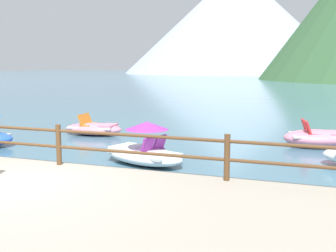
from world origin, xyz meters
name	(u,v)px	position (x,y,z in m)	size (l,w,h in m)	color
ground_plane	(262,89)	(0.00, 40.00, 0.00)	(200.00, 200.00, 0.00)	#477084
dock_railing	(59,140)	(0.00, 1.55, 0.98)	(23.92, 0.12, 0.95)	brown
pedal_boat_1	(144,150)	(1.19, 3.81, 0.38)	(2.81, 2.02, 1.19)	white
pedal_boat_2	(94,128)	(-2.49, 7.51, 0.25)	(2.37, 1.35, 0.81)	pink
pedal_boat_4	(317,138)	(5.69, 7.95, 0.30)	(2.38, 1.79, 0.89)	pink
distant_peak	(237,21)	(-17.08, 116.26, 15.03)	(64.71, 64.71, 30.06)	#A8B2C1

